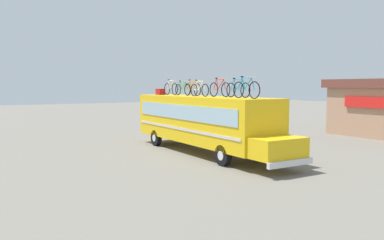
% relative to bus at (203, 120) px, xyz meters
% --- Properties ---
extents(ground_plane, '(120.00, 120.00, 0.00)m').
position_rel_bus_xyz_m(ground_plane, '(-0.23, -0.00, -1.73)').
color(ground_plane, slate).
extents(bus, '(11.74, 2.48, 2.96)m').
position_rel_bus_xyz_m(bus, '(0.00, 0.00, 0.00)').
color(bus, yellow).
rests_on(bus, ground).
extents(luggage_bag_1, '(0.58, 0.39, 0.37)m').
position_rel_bus_xyz_m(luggage_bag_1, '(-4.40, -0.29, 1.41)').
color(luggage_bag_1, maroon).
rests_on(luggage_bag_1, bus).
extents(rooftop_bicycle_1, '(1.70, 0.44, 0.94)m').
position_rel_bus_xyz_m(rooftop_bicycle_1, '(-3.75, 0.09, 1.62)').
color(rooftop_bicycle_1, black).
rests_on(rooftop_bicycle_1, bus).
extents(rooftop_bicycle_2, '(1.73, 0.44, 0.86)m').
position_rel_bus_xyz_m(rooftop_bicycle_2, '(-2.49, 0.19, 1.59)').
color(rooftop_bicycle_2, black).
rests_on(rooftop_bicycle_2, bus).
extents(rooftop_bicycle_3, '(1.71, 0.44, 0.90)m').
position_rel_bus_xyz_m(rooftop_bicycle_3, '(-1.24, 0.09, 1.61)').
color(rooftop_bicycle_3, black).
rests_on(rooftop_bicycle_3, bus).
extents(rooftop_bicycle_4, '(1.72, 0.44, 0.87)m').
position_rel_bus_xyz_m(rooftop_bicycle_4, '(0.05, -0.26, 1.59)').
color(rooftop_bicycle_4, black).
rests_on(rooftop_bicycle_4, bus).
extents(rooftop_bicycle_5, '(1.73, 0.44, 0.95)m').
position_rel_bus_xyz_m(rooftop_bicycle_5, '(1.31, 0.11, 1.62)').
color(rooftop_bicycle_5, black).
rests_on(rooftop_bicycle_5, bus).
extents(rooftop_bicycle_6, '(1.79, 0.44, 0.93)m').
position_rel_bus_xyz_m(rooftop_bicycle_6, '(2.52, 0.31, 1.62)').
color(rooftop_bicycle_6, black).
rests_on(rooftop_bicycle_6, bus).
extents(rooftop_bicycle_7, '(1.81, 0.44, 0.97)m').
position_rel_bus_xyz_m(rooftop_bicycle_7, '(3.80, -0.24, 1.63)').
color(rooftop_bicycle_7, black).
rests_on(rooftop_bicycle_7, bus).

